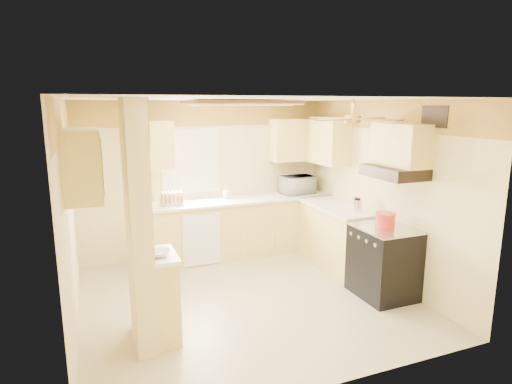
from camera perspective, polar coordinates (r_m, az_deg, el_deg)
name	(u,v)px	position (r m, az deg, el deg)	size (l,w,h in m)	color
floor	(247,298)	(5.64, -1.22, -14.00)	(4.00, 4.00, 0.00)	tan
ceiling	(246,99)	(5.09, -1.34, 12.30)	(4.00, 4.00, 0.00)	white
wall_back	(206,179)	(7.00, -6.71, 1.76)	(4.00, 4.00, 0.00)	beige
wall_front	(327,253)	(3.58, 9.51, -7.98)	(4.00, 4.00, 0.00)	beige
wall_left	(69,219)	(4.92, -23.70, -3.37)	(3.80, 3.80, 0.00)	beige
wall_right	(381,191)	(6.20, 16.33, 0.08)	(3.80, 3.80, 0.00)	beige
wallpaper_border	(205,113)	(6.88, -6.87, 10.38)	(4.00, 0.02, 0.40)	#F7C548
partition_column	(138,227)	(4.41, -15.42, -4.48)	(0.20, 0.70, 2.50)	beige
partition_ledge	(164,298)	(4.71, -12.15, -13.65)	(0.25, 0.55, 0.90)	#E4CA6F
ledge_top	(162,255)	(4.53, -12.40, -8.26)	(0.28, 0.58, 0.04)	white
lower_cabinets_back	(241,228)	(7.05, -1.98, -4.78)	(3.00, 0.60, 0.90)	#E4CA6F
lower_cabinets_right	(337,237)	(6.70, 10.75, -5.87)	(0.60, 1.40, 0.90)	#E4CA6F
countertop_back	(241,200)	(6.92, -1.98, -1.07)	(3.04, 0.64, 0.04)	white
countertop_right	(338,207)	(6.57, 10.83, -1.97)	(0.64, 1.44, 0.04)	white
dishwasher_panel	(202,240)	(6.56, -7.26, -6.31)	(0.58, 0.02, 0.80)	white
window	(190,161)	(6.89, -8.75, 4.06)	(0.92, 0.02, 1.02)	white
upper_cab_back_left	(153,145)	(6.59, -13.63, 6.16)	(0.60, 0.35, 0.70)	#E4CA6F
upper_cab_back_right	(297,140)	(7.32, 5.43, 6.95)	(0.90, 0.35, 0.70)	#E4CA6F
upper_cab_right	(325,141)	(7.04, 9.21, 6.67)	(0.35, 1.00, 0.70)	#E4CA6F
upper_cab_left_wall	(82,165)	(4.56, -22.20, 3.33)	(0.35, 0.75, 0.70)	#E4CA6F
upper_cab_over_stove	(401,145)	(5.57, 18.79, 5.96)	(0.35, 0.76, 0.52)	#E4CA6F
stove	(383,261)	(5.79, 16.63, -8.86)	(0.68, 0.77, 0.92)	black
range_hood	(394,172)	(5.55, 17.89, 2.56)	(0.50, 0.76, 0.14)	black
poster_menu	(147,166)	(4.29, -14.37, 3.36)	(0.02, 0.42, 0.57)	black
poster_nashville	(150,230)	(4.43, -13.95, -4.98)	(0.02, 0.42, 0.57)	black
ceiling_light_panel	(240,103)	(5.59, -2.18, 11.77)	(1.35, 0.95, 0.06)	brown
ceiling_fan	(352,118)	(4.93, 12.74, 9.55)	(1.15, 1.15, 0.26)	gold
vent_grate	(435,117)	(5.39, 22.73, 9.25)	(0.02, 0.40, 0.25)	black
microwave	(298,185)	(7.34, 5.58, 0.97)	(0.54, 0.37, 0.30)	white
bowl	(159,253)	(4.45, -12.82, -7.99)	(0.23, 0.23, 0.06)	white
dutch_oven	(385,219)	(5.68, 16.86, -3.53)	(0.26, 0.26, 0.17)	red
kettle	(357,205)	(6.25, 13.33, -1.70)	(0.13, 0.13, 0.20)	silver
dish_rack	(171,200)	(6.62, -11.21, -1.07)	(0.36, 0.28, 0.20)	tan
utensil_crock	(226,194)	(6.94, -3.98, -0.32)	(0.10, 0.10, 0.20)	white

